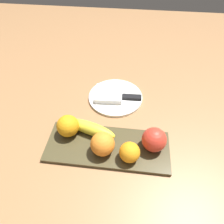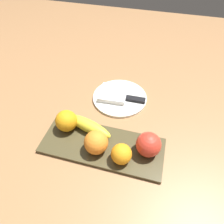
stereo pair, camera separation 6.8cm
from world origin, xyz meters
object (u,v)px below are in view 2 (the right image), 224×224
Objects in this scene: knife at (130,99)px; folded_napkin at (113,94)px; banana at (88,126)px; orange_center at (121,154)px; apple at (148,145)px; dinner_plate at (120,98)px; orange_near_apple at (66,121)px; fruit_tray at (102,146)px; orange_near_banana at (96,142)px.

folded_napkin is at bearing -6.97° from knife.
knife is (-0.10, -0.18, -0.02)m from banana.
folded_napkin is at bearing -70.44° from orange_center.
apple is 0.26m from dinner_plate.
orange_near_apple reaches higher than knife.
fruit_tray reaches higher than dinner_plate.
banana is 2.38× the size of orange_near_apple.
dinner_plate is (-0.13, -0.20, -0.04)m from orange_near_apple.
orange_near_apple is 0.69× the size of folded_napkin.
knife is (-0.05, -0.25, -0.03)m from orange_near_banana.
folded_napkin is at bearing 0.00° from dinner_plate.
fruit_tray is 0.15m from apple.
apple is 0.27m from orange_near_apple.
orange_near_banana reaches higher than fruit_tray.
knife is (-0.04, 0.01, 0.01)m from dinner_plate.
fruit_tray is at bearing 5.03° from apple.
fruit_tray is 3.73× the size of folded_napkin.
knife is at bearing -65.17° from apple.
orange_center is 0.27m from knife.
banana is (0.06, -0.04, 0.03)m from fruit_tray.
apple reaches higher than dinner_plate.
banana is at bearing 79.78° from folded_napkin.
orange_center is at bearing 104.44° from dinner_plate.
apple is 0.73× the size of folded_napkin.
orange_near_apple is at bearing 62.08° from folded_napkin.
fruit_tray is at bearing -27.59° from orange_center.
orange_center is at bearing 164.52° from banana.
fruit_tray is at bearing 78.40° from knife.
folded_napkin is at bearing -86.68° from orange_near_banana.
orange_near_apple is at bearing -19.37° from orange_center.
folded_napkin is (0.03, 0.00, 0.01)m from dinner_plate.
banana is at bearing 59.59° from knife.
orange_near_apple is (0.07, 0.01, 0.01)m from banana.
folded_napkin is at bearing -83.93° from banana.
fruit_tray is 0.23m from dinner_plate.
banana reaches higher than fruit_tray.
orange_near_apple is 0.24m from dinner_plate.
fruit_tray is at bearing 90.00° from dinner_plate.
banana is (0.20, -0.03, -0.02)m from apple.
orange_center is 0.59× the size of folded_napkin.
folded_napkin is at bearing -83.55° from fruit_tray.
orange_center is 0.28m from dinner_plate.
fruit_tray is 5.28× the size of orange_near_banana.
orange_near_apple reaches higher than fruit_tray.
apple is at bearing 126.90° from folded_napkin.
orange_center is at bearing 109.56° from folded_napkin.
orange_center is 0.29× the size of dinner_plate.
knife is at bearing -102.56° from banana.
folded_napkin is 0.57× the size of knife.
apple is 1.05× the size of orange_near_apple.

